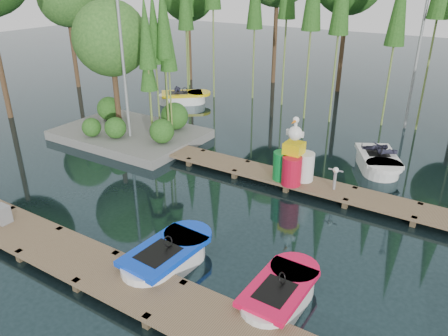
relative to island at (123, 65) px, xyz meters
The scene contains 14 objects.
ground_plane 7.79m from the island, 27.58° to the right, with size 90.00×90.00×0.00m, color #1A2C30.
near_dock 10.44m from the island, 51.04° to the right, with size 18.00×1.50×0.50m.
far_dock 7.91m from the island, ahead, with size 15.00×1.20×0.50m.
island is the anchor object (origin of this frame).
lamp_island 1.56m from the island, 44.71° to the right, with size 0.30×0.30×7.25m.
lamp_rear 12.91m from the island, 36.82° to the left, with size 0.30×0.30×7.25m.
boat_blue 10.43m from the island, 41.38° to the right, with size 1.41×2.83×0.93m.
boat_red 12.58m from the island, 31.08° to the right, with size 1.20×2.56×0.85m.
boat_yellow_far 6.32m from the island, 101.80° to the left, with size 3.04×2.84×1.44m.
boat_white_far 11.04m from the island, 12.19° to the left, with size 2.45×3.11×1.34m.
utility_cabinet 8.61m from the island, 71.91° to the right, with size 0.42×0.36×0.51m, color gray.
yellow_barrel 8.39m from the island, ahead, with size 0.59×0.59×0.88m, color yellow.
drum_cluster 8.71m from the island, ahead, with size 1.30×1.20×2.25m.
seagull_post 10.10m from the island, ahead, with size 0.49×0.26×0.78m.
Camera 1 is at (7.22, -10.16, 6.83)m, focal length 35.00 mm.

